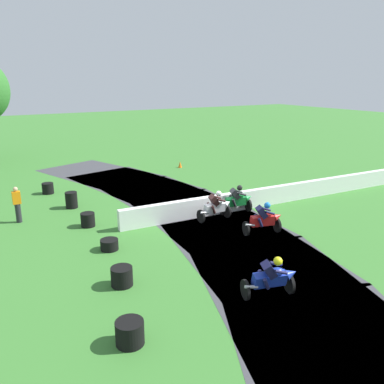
% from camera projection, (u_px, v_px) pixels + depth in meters
% --- Properties ---
extents(ground_plane, '(120.00, 120.00, 0.00)m').
position_uv_depth(ground_plane, '(203.00, 216.00, 18.23)').
color(ground_plane, '#38752D').
extents(track_asphalt, '(9.28, 30.67, 0.01)m').
position_uv_depth(track_asphalt, '(185.00, 219.00, 17.80)').
color(track_asphalt, '#3D3D42').
rests_on(track_asphalt, ground).
extents(safety_barrier, '(18.54, 1.32, 0.90)m').
position_uv_depth(safety_barrier, '(291.00, 192.00, 20.41)').
color(safety_barrier, white).
rests_on(safety_barrier, ground).
extents(motorcycle_lead_blue, '(1.69, 1.12, 1.43)m').
position_uv_depth(motorcycle_lead_blue, '(272.00, 277.00, 11.30)').
color(motorcycle_lead_blue, black).
rests_on(motorcycle_lead_blue, ground).
extents(motorcycle_chase_red, '(1.70, 1.02, 1.42)m').
position_uv_depth(motorcycle_chase_red, '(264.00, 219.00, 15.93)').
color(motorcycle_chase_red, black).
rests_on(motorcycle_chase_red, ground).
extents(motorcycle_trailing_white, '(1.68, 0.69, 1.42)m').
position_uv_depth(motorcycle_trailing_white, '(216.00, 206.00, 17.51)').
color(motorcycle_trailing_white, black).
rests_on(motorcycle_trailing_white, ground).
extents(motorcycle_fourth_green, '(1.71, 0.88, 1.42)m').
position_uv_depth(motorcycle_fourth_green, '(237.00, 200.00, 18.43)').
color(motorcycle_fourth_green, black).
rests_on(motorcycle_fourth_green, ground).
extents(tire_stack_near, '(0.70, 0.70, 0.60)m').
position_uv_depth(tire_stack_near, '(130.00, 333.00, 9.39)').
color(tire_stack_near, black).
rests_on(tire_stack_near, ground).
extents(tire_stack_mid_a, '(0.68, 0.68, 0.60)m').
position_uv_depth(tire_stack_mid_a, '(122.00, 276.00, 12.05)').
color(tire_stack_mid_a, black).
rests_on(tire_stack_mid_a, ground).
extents(tire_stack_mid_b, '(0.67, 0.67, 0.40)m').
position_uv_depth(tire_stack_mid_b, '(109.00, 245.00, 14.60)').
color(tire_stack_mid_b, black).
rests_on(tire_stack_mid_b, ground).
extents(tire_stack_far, '(0.60, 0.60, 0.60)m').
position_uv_depth(tire_stack_far, '(88.00, 220.00, 16.88)').
color(tire_stack_far, black).
rests_on(tire_stack_far, ground).
extents(tire_stack_extra_a, '(0.58, 0.58, 0.80)m').
position_uv_depth(tire_stack_extra_a, '(71.00, 200.00, 19.27)').
color(tire_stack_extra_a, black).
rests_on(tire_stack_extra_a, ground).
extents(tire_stack_extra_b, '(0.62, 0.62, 0.60)m').
position_uv_depth(tire_stack_extra_b, '(48.00, 188.00, 21.68)').
color(tire_stack_extra_b, black).
rests_on(tire_stack_extra_b, ground).
extents(track_marshal, '(0.34, 0.24, 1.63)m').
position_uv_depth(track_marshal, '(17.00, 205.00, 17.21)').
color(track_marshal, '#232328').
rests_on(track_marshal, ground).
extents(traffic_cone, '(0.28, 0.28, 0.44)m').
position_uv_depth(traffic_cone, '(180.00, 165.00, 28.03)').
color(traffic_cone, orange).
rests_on(traffic_cone, ground).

